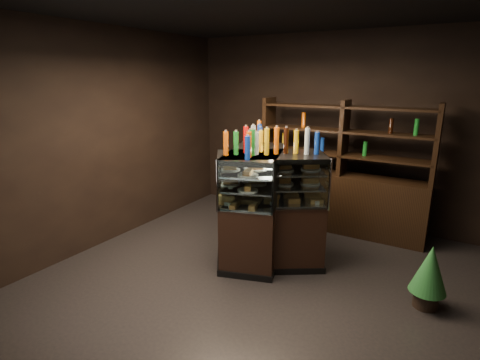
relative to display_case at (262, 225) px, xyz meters
name	(u,v)px	position (x,y,z in m)	size (l,w,h in m)	color
ground	(262,284)	(0.29, -0.55, -0.48)	(5.00, 5.00, 0.00)	black
room_shell	(265,115)	(0.29, -0.55, 1.46)	(5.02, 5.02, 3.01)	black
display_case	(262,225)	(0.00, 0.00, 0.00)	(1.50, 1.46, 1.44)	black
food_display	(263,179)	(0.00, 0.00, 0.61)	(1.10, 1.23, 0.44)	gold
bottles_top	(264,141)	(0.00, 0.00, 1.09)	(0.96, 1.09, 0.30)	yellow
potted_conifer	(430,268)	(1.96, -0.06, -0.04)	(0.37, 0.37, 0.78)	black
back_shelving	(340,193)	(0.55, 1.50, 0.12)	(2.52, 0.44, 2.00)	black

